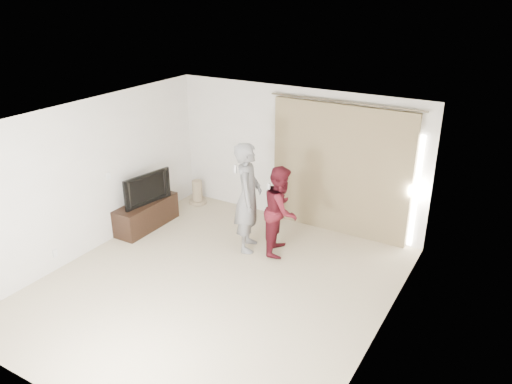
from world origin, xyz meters
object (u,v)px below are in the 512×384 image
Objects in this scene: tv_console at (147,214)px; tv at (144,187)px; person_man at (248,197)px; person_woman at (281,210)px.

tv_console is 0.55m from tv.
person_man reaches higher than tv.
person_man is (2.08, 0.28, 0.70)m from tv_console.
tv is 0.53× the size of person_man.
tv is 2.11m from person_man.
person_man reaches higher than person_woman.
person_man is 1.24× the size of person_woman.
person_man is at bearing 7.61° from tv_console.
person_woman is (2.62, 0.46, -0.03)m from tv.
person_woman reaches higher than tv_console.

